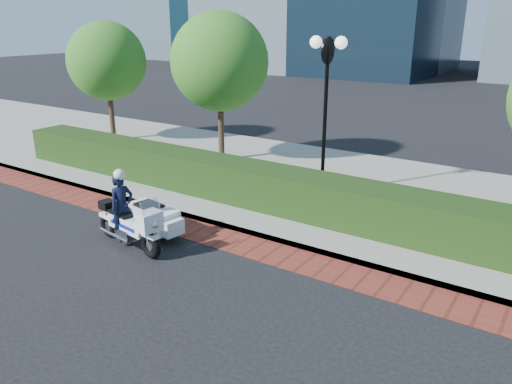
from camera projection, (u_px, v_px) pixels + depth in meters
The scene contains 8 objects.
ground at pixel (165, 260), 10.41m from camera, with size 120.00×120.00×0.00m, color black.
brick_strip at pixel (210, 235), 11.58m from camera, with size 60.00×1.00×0.01m, color maroon.
sidewalk at pixel (304, 182), 15.10m from camera, with size 60.00×8.00×0.15m, color gray.
hedge_main at pixel (260, 185), 13.02m from camera, with size 18.00×1.20×1.00m, color black.
lamppost at pixel (326, 92), 13.00m from camera, with size 1.02×0.70×4.21m.
tree_a at pixel (107, 61), 19.19m from camera, with size 3.00×3.00×4.58m.
tree_b at pixel (220, 62), 16.23m from camera, with size 3.20×3.20×4.89m.
police_motorcycle at pixel (138, 217), 11.07m from camera, with size 2.17×1.69×1.76m.
Camera 1 is at (6.79, -6.73, 4.75)m, focal length 35.00 mm.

